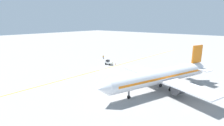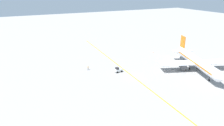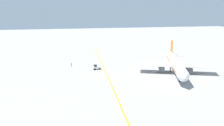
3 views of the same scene
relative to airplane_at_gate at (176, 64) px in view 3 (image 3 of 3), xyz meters
name	(u,v)px [view 3 (image 3 of 3)]	position (x,y,z in m)	size (l,w,h in m)	color
ground_plane	(106,74)	(24.92, -4.99, -3.71)	(400.00, 400.00, 0.00)	gray
apron_yellow_centreline	(106,74)	(24.92, -4.99, -3.71)	(0.40, 120.00, 0.01)	yellow
airplane_at_gate	(176,64)	(0.00, 0.00, 0.00)	(28.12, 34.43, 10.60)	white
baggage_tug_white	(96,67)	(27.71, -11.56, -2.81)	(3.14, 2.03, 2.11)	white
ground_crew_worker	(71,64)	(37.23, -18.67, -2.80)	(0.37, 0.51, 1.68)	#23232D
traffic_cone_near_nose	(148,58)	(0.32, -26.92, -3.43)	(0.32, 0.32, 0.55)	orange
traffic_cone_mid_apron	(100,67)	(25.92, -13.71, -3.43)	(0.32, 0.32, 0.55)	orange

